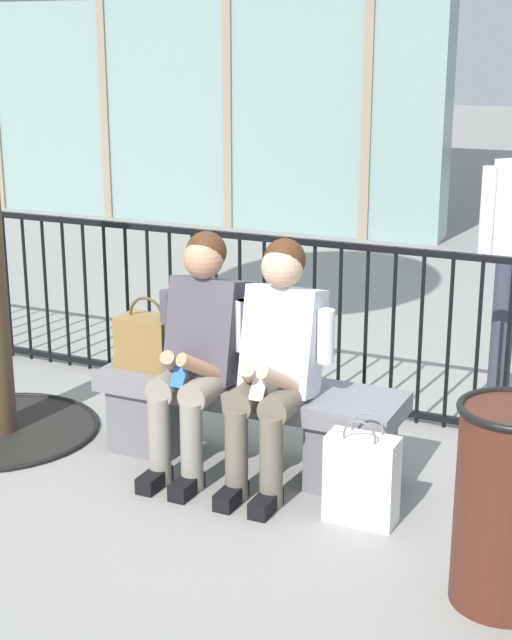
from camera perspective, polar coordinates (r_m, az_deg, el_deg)
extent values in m
plane|color=gray|center=(4.98, -0.49, -8.61)|extent=(60.00, 60.00, 0.00)
cube|color=slate|center=(4.82, -0.50, -4.30)|extent=(1.60, 0.44, 0.10)
cube|color=slate|center=(5.15, -6.16, -5.69)|extent=(0.36, 0.37, 0.35)
cube|color=slate|center=(4.71, 5.73, -7.84)|extent=(0.36, 0.37, 0.35)
cylinder|color=gray|center=(4.78, -4.69, -3.65)|extent=(0.15, 0.40, 0.15)
cylinder|color=gray|center=(4.71, -5.82, -7.21)|extent=(0.11, 0.11, 0.45)
cube|color=black|center=(4.74, -6.13, -9.52)|extent=(0.09, 0.22, 0.08)
cylinder|color=gray|center=(4.70, -2.77, -3.98)|extent=(0.15, 0.40, 0.15)
cylinder|color=gray|center=(4.63, -3.88, -7.60)|extent=(0.11, 0.11, 0.45)
cube|color=black|center=(4.66, -4.20, -9.95)|extent=(0.09, 0.22, 0.08)
cube|color=#4C4751|center=(4.78, -2.99, -0.59)|extent=(0.36, 0.30, 0.55)
cylinder|color=#4C4751|center=(4.87, -5.29, 0.29)|extent=(0.08, 0.08, 0.26)
cylinder|color=tan|center=(4.67, -5.10, -2.59)|extent=(0.16, 0.28, 0.20)
cylinder|color=#4C4751|center=(4.67, -0.61, -0.33)|extent=(0.08, 0.08, 0.26)
cylinder|color=tan|center=(4.60, -3.36, -2.87)|extent=(0.16, 0.28, 0.20)
cube|color=#2D6BB7|center=(4.59, -4.60, -3.18)|extent=(0.07, 0.10, 0.13)
sphere|color=tan|center=(4.67, -3.17, 3.69)|extent=(0.20, 0.20, 0.20)
sphere|color=#472816|center=(4.69, -3.01, 4.13)|extent=(0.20, 0.20, 0.20)
cylinder|color=#6B6051|center=(4.60, -0.11, -4.42)|extent=(0.15, 0.40, 0.15)
cylinder|color=#6B6051|center=(4.53, -1.19, -8.13)|extent=(0.11, 0.11, 0.45)
cube|color=black|center=(4.56, -1.51, -10.53)|extent=(0.09, 0.22, 0.08)
cylinder|color=#6B6051|center=(4.53, 1.96, -4.75)|extent=(0.15, 0.40, 0.15)
cylinder|color=#6B6051|center=(4.46, 0.92, -8.54)|extent=(0.11, 0.11, 0.45)
cube|color=black|center=(4.49, 0.59, -10.97)|extent=(0.09, 0.22, 0.08)
cube|color=silver|center=(4.61, 1.64, -1.23)|extent=(0.36, 0.30, 0.55)
cylinder|color=silver|center=(4.68, -0.83, -0.30)|extent=(0.08, 0.08, 0.26)
cylinder|color=#DBAD89|center=(4.48, -0.43, -3.33)|extent=(0.16, 0.28, 0.20)
cylinder|color=silver|center=(4.51, 4.21, -0.97)|extent=(0.08, 0.08, 0.26)
cylinder|color=#DBAD89|center=(4.42, 1.45, -3.62)|extent=(0.16, 0.28, 0.20)
cube|color=silver|center=(4.41, 0.18, -3.96)|extent=(0.07, 0.10, 0.13)
sphere|color=#DBAD89|center=(4.49, 1.58, 3.21)|extent=(0.20, 0.20, 0.20)
sphere|color=#472816|center=(4.51, 1.73, 3.66)|extent=(0.20, 0.20, 0.20)
cube|color=olive|center=(5.02, -6.56, -1.32)|extent=(0.29, 0.20, 0.28)
torus|color=brown|center=(4.97, -6.61, 0.25)|extent=(0.21, 0.02, 0.21)
cube|color=white|center=(4.36, 6.37, -9.50)|extent=(0.32, 0.16, 0.41)
torus|color=slate|center=(4.22, 6.23, -7.02)|extent=(0.15, 0.01, 0.15)
torus|color=slate|center=(4.31, 6.70, -6.48)|extent=(0.15, 0.01, 0.15)
cylinder|color=#383D4C|center=(5.83, 14.56, -0.66)|extent=(0.13, 0.13, 0.90)
cube|color=black|center=(5.92, 14.20, -4.65)|extent=(0.09, 0.22, 0.06)
cylinder|color=silver|center=(5.69, 13.73, 6.36)|extent=(0.08, 0.08, 0.52)
cylinder|color=black|center=(6.70, -14.71, 2.04)|extent=(0.02, 0.02, 1.02)
cylinder|color=black|center=(6.60, -13.63, 1.91)|extent=(0.02, 0.02, 1.02)
cylinder|color=black|center=(6.50, -12.52, 1.77)|extent=(0.02, 0.02, 1.02)
cylinder|color=black|center=(6.41, -11.37, 1.63)|extent=(0.02, 0.02, 1.02)
cylinder|color=black|center=(6.32, -10.19, 1.48)|extent=(0.02, 0.02, 1.02)
cylinder|color=black|center=(6.23, -8.98, 1.33)|extent=(0.02, 0.02, 1.02)
cylinder|color=black|center=(6.14, -7.73, 1.17)|extent=(0.02, 0.02, 1.02)
cylinder|color=black|center=(6.06, -6.45, 1.01)|extent=(0.02, 0.02, 1.02)
cylinder|color=black|center=(5.98, -5.13, 0.84)|extent=(0.02, 0.02, 1.02)
cylinder|color=black|center=(5.91, -3.78, 0.66)|extent=(0.02, 0.02, 1.02)
cylinder|color=black|center=(5.83, -2.39, 0.49)|extent=(0.02, 0.02, 1.02)
cylinder|color=black|center=(5.76, -0.97, 0.30)|extent=(0.02, 0.02, 1.02)
cylinder|color=black|center=(5.70, 0.48, 0.12)|extent=(0.02, 0.02, 1.02)
cylinder|color=black|center=(5.64, 1.97, -0.07)|extent=(0.02, 0.02, 1.02)
cylinder|color=black|center=(5.58, 3.49, -0.27)|extent=(0.02, 0.02, 1.02)
cylinder|color=black|center=(5.53, 5.04, -0.47)|extent=(0.02, 0.02, 1.02)
cylinder|color=black|center=(5.48, 6.61, -0.67)|extent=(0.02, 0.02, 1.02)
cylinder|color=black|center=(5.43, 8.22, -0.87)|extent=(0.02, 0.02, 1.02)
cylinder|color=black|center=(5.39, 9.85, -1.08)|extent=(0.02, 0.02, 1.02)
cylinder|color=black|center=(5.35, 11.51, -1.29)|extent=(0.02, 0.02, 1.02)
cylinder|color=black|center=(5.32, 13.18, -1.50)|extent=(0.02, 0.02, 1.02)
cylinder|color=black|center=(5.30, 14.88, -1.72)|extent=(0.02, 0.02, 1.02)
cube|color=black|center=(5.73, 3.41, -4.67)|extent=(9.63, 0.04, 0.04)
cube|color=black|center=(5.46, 3.57, 4.65)|extent=(9.63, 0.04, 0.04)
cylinder|color=#4C2319|center=(3.80, 14.87, -10.84)|extent=(0.40, 0.40, 0.80)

